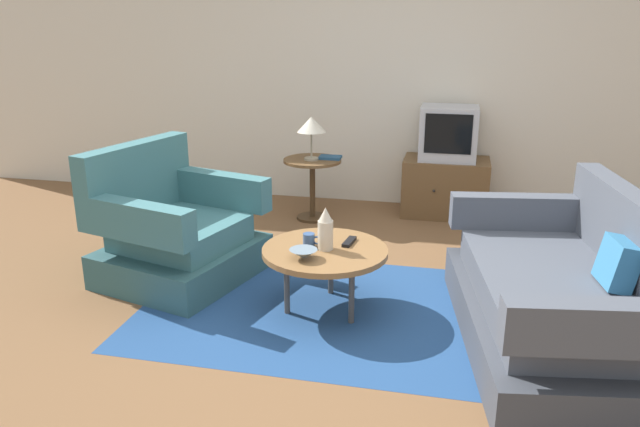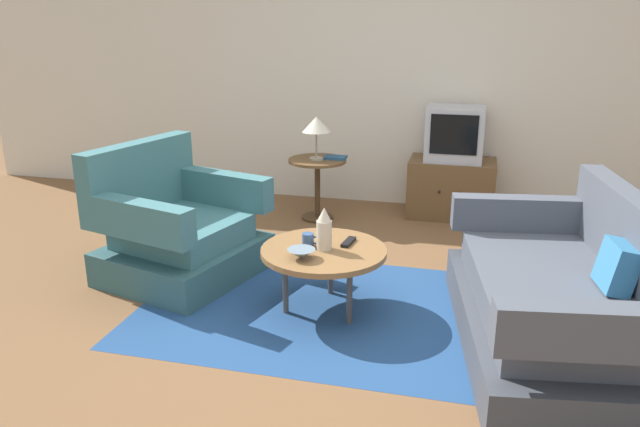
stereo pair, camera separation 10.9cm
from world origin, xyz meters
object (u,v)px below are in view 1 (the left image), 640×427
Objects in this scene: couch at (564,299)px; mug at (310,240)px; vase at (325,229)px; tv_remote_dark at (349,242)px; side_table at (312,176)px; coffee_table at (325,253)px; tv_stand at (445,187)px; book at (330,157)px; bowl at (303,254)px; television at (449,133)px; armchair at (174,233)px; table_lamp at (311,126)px.

couch is 15.91× the size of mug.
vase is 1.55× the size of tv_remote_dark.
side_table is 1.81m from vase.
coffee_table is 1.80m from side_table.
tv_remote_dark is (-0.54, -2.00, 0.16)m from tv_stand.
side_table is 2.07× the size of vase.
bowl is at bearing -82.01° from book.
tv_stand is 2.08m from tv_remote_dark.
vase is 0.22m from bowl.
television is 1.08m from book.
armchair is 1.08m from mug.
tv_remote_dark is at bearing -105.18° from tv_stand.
vase is at bearing -78.38° from book.
television is at bearing 72.39° from coffee_table.
couch is 2.65m from side_table.
bowl is (-0.09, -0.18, 0.06)m from coffee_table.
tv_remote_dark is (0.62, -1.61, 0.02)m from side_table.
coffee_table is at bearing -107.61° from television.
table_lamp is at bearing -151.51° from tv_remote_dark.
side_table is 0.46m from table_lamp.
television reaches higher than table_lamp.
couch reaches higher than book.
television is at bearing -90.00° from tv_stand.
bowl is (1.05, -0.48, 0.13)m from armchair.
book is (0.15, 0.08, -0.29)m from table_lamp.
bowl is at bearing 80.90° from armchair.
tv_remote_dark is at bearing 97.69° from armchair.
mug is at bearing 163.01° from vase.
couch is 1.40m from vase.
couch is 6.90× the size of vase.
tv_stand is 4.59× the size of bowl.
coffee_table is 4.66× the size of bowl.
book is (-1.01, -0.33, -0.20)m from television.
armchair is 3.11× the size of table_lamp.
armchair reaches higher than coffee_table.
armchair is 1.53× the size of coffee_table.
table_lamp is at bearing 36.61° from couch.
vase reaches higher than tv_stand.
table_lamp reaches higher than vase.
armchair is 0.64× the size of couch.
couch is at bearing -45.12° from side_table.
television is at bearing 8.66° from couch.
television is at bearing 69.72° from mug.
vase is (0.49, -1.71, -0.32)m from table_lamp.
table_lamp is (-1.16, -0.42, 0.59)m from tv_stand.
tv_stand is 0.50m from television.
table_lamp is 1.95× the size of book.
tv_stand is at bearing 69.74° from mug.
book reaches higher than coffee_table.
table_lamp reaches higher than tv_remote_dark.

